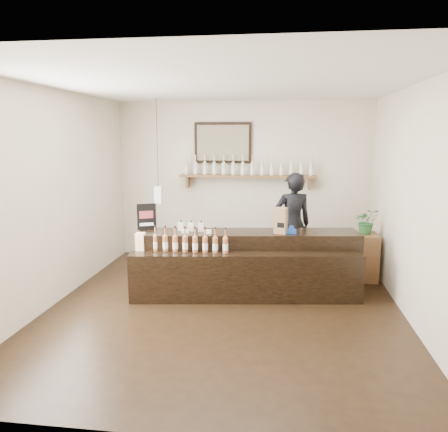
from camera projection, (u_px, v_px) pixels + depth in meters
The scene contains 10 objects.
ground at pixel (224, 308), 5.65m from camera, with size 5.00×5.00×0.00m, color black.
room_shell at pixel (224, 177), 5.35m from camera, with size 5.00×5.00×5.00m.
back_wall_decor at pixel (234, 162), 7.67m from camera, with size 2.66×0.96×1.69m.
counter at pixel (247, 265), 6.12m from camera, with size 3.15×1.22×1.02m.
promo_sign at pixel (147, 217), 6.25m from camera, with size 0.25×0.13×0.38m.
paper_bag at pixel (281, 221), 6.01m from camera, with size 0.19×0.17×0.36m.
tape_dispenser at pixel (291, 230), 6.03m from camera, with size 0.14×0.06×0.11m.
side_cabinet at pixel (365, 257), 6.75m from camera, with size 0.36×0.50×0.72m.
potted_plant at pixel (367, 221), 6.65m from camera, with size 0.35×0.30×0.39m, color #27632E.
shopkeeper at pixel (293, 218), 6.89m from camera, with size 0.68×0.44×1.86m, color black.
Camera 1 is at (0.70, -5.30, 2.19)m, focal length 35.00 mm.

